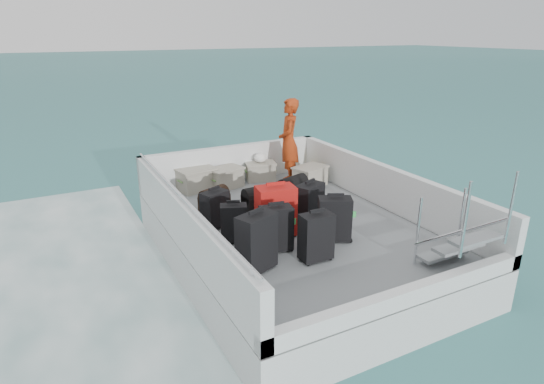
{
  "coord_description": "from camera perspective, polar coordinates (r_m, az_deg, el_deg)",
  "views": [
    {
      "loc": [
        -3.25,
        -5.51,
        3.43
      ],
      "look_at": [
        -0.12,
        0.51,
        1.0
      ],
      "focal_mm": 30.0,
      "sensor_mm": 36.0,
      "label": 1
    }
  ],
  "objects": [
    {
      "name": "duffel_2",
      "position": [
        7.95,
        2.61,
        0.2
      ],
      "size": [
        0.61,
        0.46,
        0.32
      ],
      "primitive_type": null,
      "rotation": [
        0.0,
        0.0,
        0.32
      ],
      "color": "black",
      "rests_on": "deck"
    },
    {
      "name": "suitcase_2",
      "position": [
        6.81,
        -7.17,
        -2.22
      ],
      "size": [
        0.45,
        0.37,
        0.57
      ],
      "primitive_type": "cube",
      "rotation": [
        0.0,
        0.0,
        0.38
      ],
      "color": "black",
      "rests_on": "deck"
    },
    {
      "name": "crate_1",
      "position": [
        8.58,
        -5.8,
        1.71
      ],
      "size": [
        0.67,
        0.54,
        0.35
      ],
      "primitive_type": "cube",
      "rotation": [
        0.0,
        0.0,
        0.27
      ],
      "color": "#9F9B8A",
      "rests_on": "deck"
    },
    {
      "name": "suitcase_0",
      "position": [
        5.54,
        -1.95,
        -6.42
      ],
      "size": [
        0.55,
        0.43,
        0.75
      ],
      "primitive_type": "cube",
      "rotation": [
        0.0,
        0.0,
        0.37
      ],
      "color": "black",
      "rests_on": "deck"
    },
    {
      "name": "ground",
      "position": [
        7.26,
        2.7,
        -8.52
      ],
      "size": [
        160.0,
        160.0,
        0.0
      ],
      "primitive_type": "plane",
      "color": "#1A5B5B",
      "rests_on": "ground"
    },
    {
      "name": "duffel_1",
      "position": [
        7.43,
        -1.73,
        -1.21
      ],
      "size": [
        0.51,
        0.33,
        0.32
      ],
      "primitive_type": null,
      "rotation": [
        0.0,
        0.0,
        0.06
      ],
      "color": "black",
      "rests_on": "deck"
    },
    {
      "name": "ferry_hull",
      "position": [
        7.12,
        2.74,
        -6.39
      ],
      "size": [
        3.6,
        5.0,
        0.6
      ],
      "primitive_type": "cube",
      "color": "silver",
      "rests_on": "ground"
    },
    {
      "name": "suitcase_6",
      "position": [
        6.4,
        7.85,
        -3.42
      ],
      "size": [
        0.53,
        0.45,
        0.63
      ],
      "primitive_type": "cube",
      "rotation": [
        0.0,
        0.0,
        -0.48
      ],
      "color": "black",
      "rests_on": "deck"
    },
    {
      "name": "passenger",
      "position": [
        8.66,
        2.12,
        6.35
      ],
      "size": [
        0.62,
        0.71,
        1.62
      ],
      "primitive_type": "imported",
      "rotation": [
        0.0,
        0.0,
        -2.04
      ],
      "color": "red",
      "rests_on": "deck"
    },
    {
      "name": "suitcase_1",
      "position": [
        6.33,
        -4.8,
        -3.98
      ],
      "size": [
        0.42,
        0.33,
        0.55
      ],
      "primitive_type": "cube",
      "rotation": [
        0.0,
        0.0,
        -0.37
      ],
      "color": "black",
      "rests_on": "deck"
    },
    {
      "name": "crate_3",
      "position": [
        8.66,
        4.8,
        1.9
      ],
      "size": [
        0.68,
        0.56,
        0.35
      ],
      "primitive_type": "cube",
      "rotation": [
        0.0,
        0.0,
        0.31
      ],
      "color": "#9F9B8A",
      "rests_on": "deck"
    },
    {
      "name": "suitcase_5",
      "position": [
        6.46,
        0.47,
        -2.49
      ],
      "size": [
        0.58,
        0.4,
        0.74
      ],
      "primitive_type": "cube",
      "rotation": [
        0.0,
        0.0,
        -0.15
      ],
      "color": "#B51B0D",
      "rests_on": "deck"
    },
    {
      "name": "suitcase_7",
      "position": [
        6.89,
        4.7,
        -1.55
      ],
      "size": [
        0.52,
        0.43,
        0.64
      ],
      "primitive_type": "cube",
      "rotation": [
        0.0,
        0.0,
        0.43
      ],
      "color": "black",
      "rests_on": "deck"
    },
    {
      "name": "crate_0",
      "position": [
        8.5,
        -9.44,
        1.49
      ],
      "size": [
        0.71,
        0.55,
        0.39
      ],
      "primitive_type": "cube",
      "rotation": [
        0.0,
        0.0,
        0.18
      ],
      "color": "#9F9B8A",
      "rests_on": "deck"
    },
    {
      "name": "suitcase_3",
      "position": [
        5.82,
        5.57,
        -5.72
      ],
      "size": [
        0.42,
        0.25,
        0.64
      ],
      "primitive_type": "cube",
      "rotation": [
        0.0,
        0.0,
        -0.02
      ],
      "color": "black",
      "rests_on": "deck"
    },
    {
      "name": "deck",
      "position": [
        6.99,
        2.78,
        -4.11
      ],
      "size": [
        3.3,
        4.7,
        0.02
      ],
      "primitive_type": "cube",
      "color": "slate",
      "rests_on": "ferry_hull"
    },
    {
      "name": "yellow_bag",
      "position": [
        9.31,
        4.15,
        2.78
      ],
      "size": [
        0.28,
        0.26,
        0.22
      ],
      "primitive_type": "ellipsoid",
      "color": "yellow",
      "rests_on": "deck"
    },
    {
      "name": "white_bag",
      "position": [
        8.91,
        -1.48,
        4.12
      ],
      "size": [
        0.24,
        0.24,
        0.18
      ],
      "primitive_type": "ellipsoid",
      "color": "white",
      "rests_on": "crate_2"
    },
    {
      "name": "suitcase_4",
      "position": [
        6.06,
        0.52,
        -4.66
      ],
      "size": [
        0.46,
        0.32,
        0.62
      ],
      "primitive_type": "cube",
      "rotation": [
        0.0,
        0.0,
        -0.19
      ],
      "color": "black",
      "rests_on": "deck"
    },
    {
      "name": "suitcase_8",
      "position": [
        7.3,
        2.17,
        -1.66
      ],
      "size": [
        0.88,
        0.71,
        0.3
      ],
      "primitive_type": "cube",
      "rotation": [
        0.0,
        0.0,
        1.28
      ],
      "color": "#B51B0D",
      "rests_on": "deck"
    },
    {
      "name": "crate_2",
      "position": [
        8.98,
        -1.46,
        2.55
      ],
      "size": [
        0.63,
        0.51,
        0.33
      ],
      "primitive_type": "cube",
      "rotation": [
        0.0,
        0.0,
        -0.26
      ],
      "color": "#9F9B8A",
      "rests_on": "deck"
    },
    {
      "name": "deck_fittings",
      "position": [
        6.77,
        6.73,
        -1.55
      ],
      "size": [
        3.6,
        5.0,
        0.9
      ],
      "color": "silver",
      "rests_on": "deck"
    },
    {
      "name": "duffel_0",
      "position": [
        7.45,
        -7.24,
        -1.31
      ],
      "size": [
        0.54,
        0.46,
        0.32
      ],
      "primitive_type": null,
      "rotation": [
        0.0,
        0.0,
        0.42
      ],
      "color": "black",
      "rests_on": "deck"
    }
  ]
}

